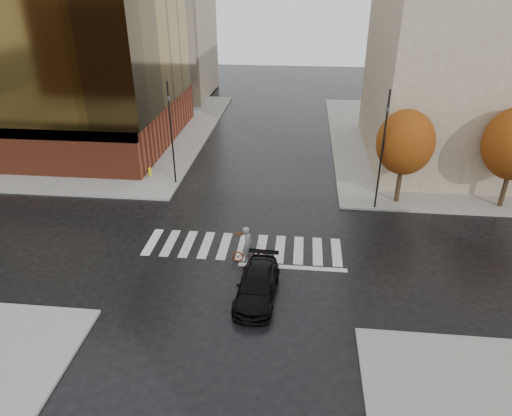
{
  "coord_description": "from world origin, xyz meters",
  "views": [
    {
      "loc": [
        3.16,
        -22.2,
        14.46
      ],
      "look_at": [
        0.66,
        1.74,
        2.0
      ],
      "focal_mm": 32.0,
      "sensor_mm": 36.0,
      "label": 1
    }
  ],
  "objects_px": {
    "traffic_light_nw": "(171,126)",
    "fire_hydrant": "(150,171)",
    "traffic_light_ne": "(383,142)",
    "cyclist": "(248,250)",
    "sedan": "(257,285)"
  },
  "relations": [
    {
      "from": "traffic_light_ne",
      "to": "sedan",
      "type": "bearing_deg",
      "value": 49.22
    },
    {
      "from": "sedan",
      "to": "traffic_light_ne",
      "type": "bearing_deg",
      "value": 58.87
    },
    {
      "from": "traffic_light_nw",
      "to": "fire_hydrant",
      "type": "distance_m",
      "value": 4.75
    },
    {
      "from": "traffic_light_nw",
      "to": "traffic_light_ne",
      "type": "bearing_deg",
      "value": 93.23
    },
    {
      "from": "cyclist",
      "to": "sedan",
      "type": "bearing_deg",
      "value": -167.86
    },
    {
      "from": "traffic_light_ne",
      "to": "cyclist",
      "type": "bearing_deg",
      "value": 36.53
    },
    {
      "from": "traffic_light_nw",
      "to": "sedan",
      "type": "bearing_deg",
      "value": 44.02
    },
    {
      "from": "traffic_light_nw",
      "to": "traffic_light_ne",
      "type": "height_order",
      "value": "traffic_light_ne"
    },
    {
      "from": "sedan",
      "to": "fire_hydrant",
      "type": "height_order",
      "value": "sedan"
    },
    {
      "from": "traffic_light_ne",
      "to": "fire_hydrant",
      "type": "bearing_deg",
      "value": -18.67
    },
    {
      "from": "traffic_light_ne",
      "to": "fire_hydrant",
      "type": "distance_m",
      "value": 17.93
    },
    {
      "from": "sedan",
      "to": "cyclist",
      "type": "distance_m",
      "value": 3.11
    },
    {
      "from": "traffic_light_nw",
      "to": "fire_hydrant",
      "type": "relative_size",
      "value": 10.85
    },
    {
      "from": "traffic_light_nw",
      "to": "fire_hydrant",
      "type": "height_order",
      "value": "traffic_light_nw"
    },
    {
      "from": "traffic_light_ne",
      "to": "fire_hydrant",
      "type": "xyz_separation_m",
      "value": [
        -17.01,
        3.7,
        -4.28
      ]
    }
  ]
}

